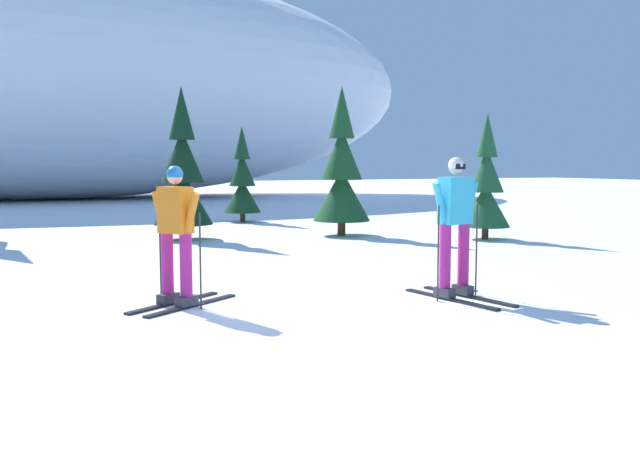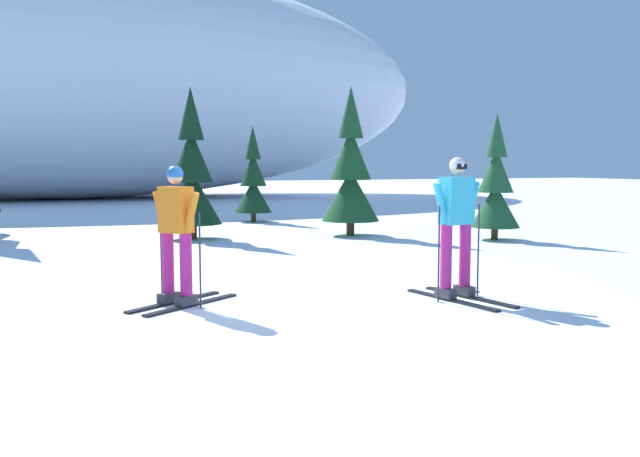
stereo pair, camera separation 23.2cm
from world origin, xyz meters
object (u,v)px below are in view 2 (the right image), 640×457
pine_tree_center_left (192,176)px  pine_tree_far_right (496,187)px  pine_tree_center_right (351,174)px  pine_tree_center (253,182)px  skier_orange_jacket (177,233)px  skier_cyan_jacket (457,224)px

pine_tree_center_left → pine_tree_far_right: 7.10m
pine_tree_center_right → pine_tree_far_right: bearing=-37.8°
pine_tree_center → pine_tree_center_right: pine_tree_center_right is taller
pine_tree_center_left → pine_tree_center_right: (3.78, -0.69, 0.04)m
skier_orange_jacket → pine_tree_far_right: 9.45m
skier_orange_jacket → pine_tree_center_right: bearing=50.8°
pine_tree_center_left → pine_tree_center: size_ratio=1.22×
pine_tree_far_right → skier_cyan_jacket: bearing=-130.6°
skier_orange_jacket → pine_tree_center_left: pine_tree_center_left is taller
pine_tree_far_right → pine_tree_center_right: bearing=142.2°
skier_cyan_jacket → pine_tree_center_right: (2.03, 7.67, 0.54)m
skier_orange_jacket → skier_cyan_jacket: (3.48, -0.93, 0.07)m
pine_tree_center_left → pine_tree_far_right: size_ratio=1.21×
pine_tree_center_left → pine_tree_center_right: 3.84m
skier_orange_jacket → pine_tree_far_right: (8.24, 4.62, 0.32)m
pine_tree_center → pine_tree_far_right: 7.86m
pine_tree_center → pine_tree_far_right: (3.80, -6.88, 0.01)m
skier_orange_jacket → pine_tree_center: 12.33m
skier_cyan_jacket → pine_tree_far_right: pine_tree_far_right is taller
pine_tree_center_left → pine_tree_center_right: bearing=-10.4°
pine_tree_center_left → pine_tree_center_right: size_ratio=0.97×
skier_orange_jacket → pine_tree_far_right: size_ratio=0.59×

